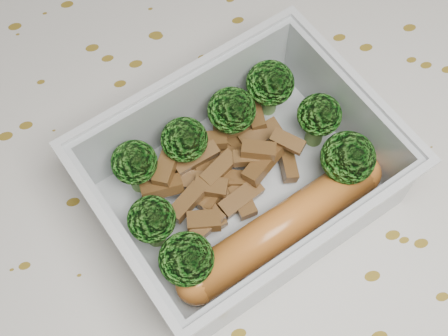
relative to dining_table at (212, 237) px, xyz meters
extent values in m
cube|color=brown|center=(0.00, 0.00, 0.06)|extent=(1.40, 0.90, 0.04)
cube|color=silver|center=(0.00, 0.00, 0.09)|extent=(1.46, 0.96, 0.01)
cube|color=silver|center=(0.02, -0.01, 0.09)|extent=(0.19, 0.17, 0.00)
cube|color=silver|center=(0.00, 0.05, 0.12)|extent=(0.15, 0.06, 0.05)
cube|color=silver|center=(0.04, -0.07, 0.12)|extent=(0.15, 0.06, 0.05)
cube|color=silver|center=(0.09, 0.02, 0.12)|extent=(0.04, 0.11, 0.05)
cube|color=silver|center=(-0.06, -0.04, 0.12)|extent=(0.04, 0.11, 0.05)
cube|color=silver|center=(0.00, 0.05, 0.15)|extent=(0.16, 0.06, 0.00)
cube|color=silver|center=(0.04, -0.07, 0.15)|extent=(0.16, 0.06, 0.00)
cube|color=silver|center=(0.10, 0.02, 0.15)|extent=(0.05, 0.12, 0.00)
cube|color=silver|center=(-0.06, -0.04, 0.15)|extent=(0.05, 0.12, 0.00)
cylinder|color=#608C3F|center=(-0.04, 0.01, 0.10)|extent=(0.01, 0.01, 0.02)
ellipsoid|color=#418427|center=(-0.04, 0.01, 0.12)|extent=(0.03, 0.03, 0.02)
cylinder|color=#608C3F|center=(-0.01, 0.02, 0.10)|extent=(0.01, 0.01, 0.02)
ellipsoid|color=#418427|center=(-0.01, 0.02, 0.12)|extent=(0.03, 0.03, 0.02)
cylinder|color=#608C3F|center=(0.02, 0.03, 0.10)|extent=(0.01, 0.01, 0.02)
ellipsoid|color=#418427|center=(0.02, 0.03, 0.12)|extent=(0.03, 0.03, 0.03)
cylinder|color=#608C3F|center=(0.05, 0.05, 0.10)|extent=(0.01, 0.01, 0.02)
ellipsoid|color=#418427|center=(0.05, 0.05, 0.12)|extent=(0.03, 0.03, 0.03)
cylinder|color=#608C3F|center=(-0.04, -0.02, 0.10)|extent=(0.01, 0.01, 0.02)
ellipsoid|color=#418427|center=(-0.04, -0.02, 0.12)|extent=(0.03, 0.03, 0.02)
cylinder|color=#608C3F|center=(0.07, 0.01, 0.10)|extent=(0.01, 0.01, 0.02)
ellipsoid|color=#418427|center=(0.07, 0.01, 0.12)|extent=(0.03, 0.03, 0.02)
cylinder|color=#608C3F|center=(-0.03, -0.05, 0.10)|extent=(0.01, 0.01, 0.02)
ellipsoid|color=#418427|center=(-0.03, -0.05, 0.12)|extent=(0.03, 0.03, 0.03)
cylinder|color=#608C3F|center=(0.08, -0.02, 0.10)|extent=(0.01, 0.01, 0.02)
ellipsoid|color=#418427|center=(0.08, -0.02, 0.12)|extent=(0.03, 0.03, 0.03)
cube|color=brown|center=(0.02, -0.02, 0.10)|extent=(0.01, 0.02, 0.01)
cube|color=brown|center=(0.00, 0.02, 0.10)|extent=(0.02, 0.02, 0.01)
cube|color=brown|center=(0.02, -0.02, 0.10)|extent=(0.03, 0.02, 0.01)
cube|color=brown|center=(0.00, -0.01, 0.10)|extent=(0.02, 0.02, 0.01)
cube|color=brown|center=(-0.01, 0.00, 0.10)|extent=(0.03, 0.02, 0.01)
cube|color=brown|center=(0.04, 0.02, 0.10)|extent=(0.03, 0.02, 0.01)
cube|color=brown|center=(-0.01, -0.03, 0.11)|extent=(0.02, 0.02, 0.01)
cube|color=brown|center=(0.00, -0.01, 0.10)|extent=(0.03, 0.03, 0.01)
cube|color=brown|center=(0.03, 0.03, 0.10)|extent=(0.03, 0.02, 0.01)
cube|color=brown|center=(0.03, 0.00, 0.11)|extent=(0.03, 0.01, 0.01)
cube|color=brown|center=(-0.02, 0.01, 0.12)|extent=(0.02, 0.02, 0.01)
cube|color=brown|center=(0.00, 0.01, 0.10)|extent=(0.01, 0.02, 0.01)
cube|color=brown|center=(0.01, 0.02, 0.11)|extent=(0.02, 0.02, 0.01)
cube|color=brown|center=(0.00, 0.01, 0.11)|extent=(0.03, 0.02, 0.01)
cube|color=brown|center=(0.03, 0.01, 0.12)|extent=(0.02, 0.02, 0.01)
cube|color=brown|center=(0.02, 0.02, 0.10)|extent=(0.03, 0.02, 0.01)
cube|color=brown|center=(-0.03, 0.01, 0.10)|extent=(0.02, 0.02, 0.01)
cube|color=brown|center=(0.04, 0.04, 0.11)|extent=(0.01, 0.02, 0.01)
cube|color=brown|center=(0.03, 0.00, 0.11)|extent=(0.03, 0.03, 0.01)
cube|color=brown|center=(0.02, 0.02, 0.10)|extent=(0.02, 0.02, 0.01)
cube|color=brown|center=(0.00, -0.01, 0.11)|extent=(0.02, 0.02, 0.01)
cube|color=brown|center=(-0.02, -0.01, 0.11)|extent=(0.03, 0.02, 0.01)
cube|color=brown|center=(0.00, -0.02, 0.10)|extent=(0.01, 0.02, 0.01)
cube|color=brown|center=(0.01, 0.02, 0.10)|extent=(0.03, 0.02, 0.01)
cube|color=brown|center=(0.05, 0.01, 0.12)|extent=(0.02, 0.02, 0.01)
cube|color=brown|center=(-0.01, 0.01, 0.10)|extent=(0.03, 0.02, 0.01)
cube|color=brown|center=(0.01, 0.00, 0.11)|extent=(0.03, 0.02, 0.01)
cube|color=brown|center=(-0.03, 0.00, 0.11)|extent=(0.03, 0.01, 0.01)
cube|color=brown|center=(-0.01, -0.03, 0.11)|extent=(0.03, 0.02, 0.01)
cube|color=brown|center=(0.05, 0.00, 0.10)|extent=(0.01, 0.03, 0.01)
cube|color=brown|center=(0.02, 0.00, 0.10)|extent=(0.02, 0.02, 0.01)
cube|color=brown|center=(0.01, 0.00, 0.10)|extent=(0.03, 0.02, 0.01)
cylinder|color=orange|center=(0.03, -0.04, 0.11)|extent=(0.12, 0.06, 0.03)
sphere|color=orange|center=(0.09, -0.02, 0.11)|extent=(0.03, 0.03, 0.03)
sphere|color=orange|center=(-0.02, -0.06, 0.11)|extent=(0.03, 0.03, 0.03)
camera|label=1|loc=(-0.04, -0.16, 0.45)|focal=50.00mm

